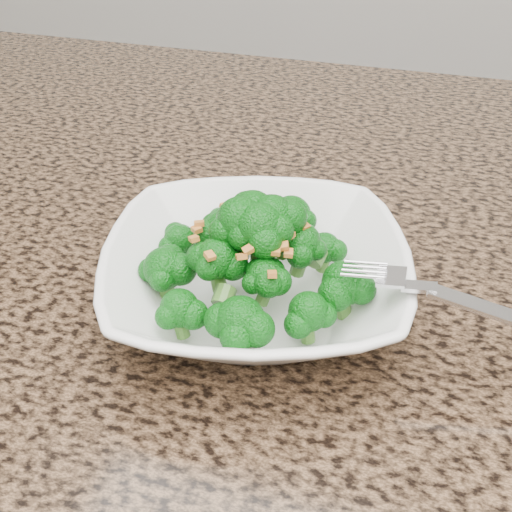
% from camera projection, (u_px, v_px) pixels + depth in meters
% --- Properties ---
extents(granite_counter, '(1.64, 1.04, 0.03)m').
position_uv_depth(granite_counter, '(284.00, 255.00, 0.61)').
color(granite_counter, brown).
rests_on(granite_counter, cabinet).
extents(bowl, '(0.29, 0.29, 0.06)m').
position_uv_depth(bowl, '(256.00, 278.00, 0.51)').
color(bowl, white).
rests_on(bowl, granite_counter).
extents(broccoli_pile, '(0.21, 0.21, 0.06)m').
position_uv_depth(broccoli_pile, '(256.00, 212.00, 0.47)').
color(broccoli_pile, '#0B650F').
rests_on(broccoli_pile, bowl).
extents(garlic_topping, '(0.13, 0.13, 0.01)m').
position_uv_depth(garlic_topping, '(256.00, 171.00, 0.45)').
color(garlic_topping, orange).
rests_on(garlic_topping, broccoli_pile).
extents(fork, '(0.20, 0.03, 0.01)m').
position_uv_depth(fork, '(426.00, 288.00, 0.44)').
color(fork, silver).
rests_on(fork, bowl).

